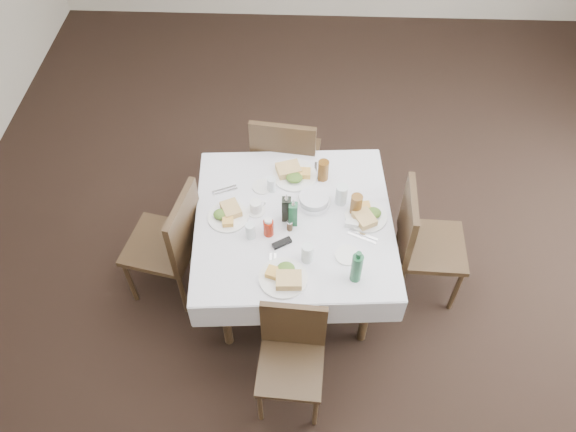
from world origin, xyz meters
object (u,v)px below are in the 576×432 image
object	(u,v)px
dining_table	(294,227)
chair_south	(292,351)
water_e	(341,195)
water_n	(272,184)
chair_east	(420,238)
water_s	(307,253)
coffee_mug	(256,207)
green_bottle	(357,267)
oil_cruet_green	(293,213)
oil_cruet_dark	(286,208)
water_w	(250,231)
ketchup_bottle	(268,227)
bread_basket	(314,200)
chair_west	(172,240)
chair_north	(285,158)

from	to	relation	value
dining_table	chair_south	xyz separation A→B (m)	(0.02, -0.78, -0.21)
water_e	water_n	bearing A→B (deg)	169.11
chair_east	water_s	size ratio (longest dim) A/B	7.09
water_s	coffee_mug	distance (m)	0.51
water_s	green_bottle	distance (m)	0.32
water_e	oil_cruet_green	bearing A→B (deg)	-148.12
water_e	oil_cruet_dark	size ratio (longest dim) A/B	0.61
water_w	chair_south	bearing A→B (deg)	-65.80
chair_south	oil_cruet_dark	distance (m)	0.88
water_s	water_w	distance (m)	0.39
ketchup_bottle	coffee_mug	world-z (taller)	ketchup_bottle
chair_south	green_bottle	xyz separation A→B (m)	(0.36, 0.34, 0.40)
bread_basket	ketchup_bottle	world-z (taller)	ketchup_bottle
green_bottle	chair_west	bearing A→B (deg)	161.76
water_w	ketchup_bottle	distance (m)	0.11
oil_cruet_dark	chair_north	bearing A→B (deg)	93.12
chair_east	water_e	xyz separation A→B (m)	(-0.55, 0.12, 0.29)
water_w	coffee_mug	bearing A→B (deg)	84.99
water_n	coffee_mug	world-z (taller)	water_n
chair_east	oil_cruet_green	size ratio (longest dim) A/B	4.12
bread_basket	coffee_mug	distance (m)	0.38
chair_west	bread_basket	distance (m)	0.99
water_s	water_w	bearing A→B (deg)	155.45
chair_west	oil_cruet_green	distance (m)	0.87
water_w	oil_cruet_green	xyz separation A→B (m)	(0.26, 0.12, 0.04)
water_e	water_w	xyz separation A→B (m)	(-0.57, -0.31, -0.02)
oil_cruet_green	coffee_mug	world-z (taller)	oil_cruet_green
chair_east	chair_south	bearing A→B (deg)	-135.70
water_n	coffee_mug	size ratio (longest dim) A/B	0.87
chair_south	water_n	bearing A→B (deg)	99.61
chair_east	bread_basket	xyz separation A→B (m)	(-0.73, 0.09, 0.25)
chair_west	water_e	size ratio (longest dim) A/B	6.60
chair_north	oil_cruet_dark	size ratio (longest dim) A/B	4.19
chair_east	oil_cruet_green	xyz separation A→B (m)	(-0.86, -0.08, 0.32)
dining_table	chair_south	distance (m)	0.81
chair_west	water_s	world-z (taller)	chair_west
dining_table	chair_west	distance (m)	0.83
coffee_mug	green_bottle	xyz separation A→B (m)	(0.63, -0.50, 0.07)
chair_south	water_e	size ratio (longest dim) A/B	5.62
dining_table	chair_west	size ratio (longest dim) A/B	1.41
chair_south	oil_cruet_green	world-z (taller)	oil_cruet_green
water_w	coffee_mug	distance (m)	0.21
chair_east	oil_cruet_green	distance (m)	0.92
oil_cruet_green	chair_south	bearing A→B (deg)	-88.45
chair_north	water_w	bearing A→B (deg)	-101.18
ketchup_bottle	green_bottle	bearing A→B (deg)	-30.54
water_w	bread_basket	xyz separation A→B (m)	(0.39, 0.29, -0.02)
dining_table	water_s	distance (m)	0.36
chair_east	water_s	world-z (taller)	chair_east
chair_west	coffee_mug	size ratio (longest dim) A/B	7.59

